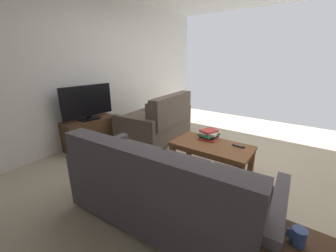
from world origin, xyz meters
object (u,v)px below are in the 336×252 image
at_px(tv_remote, 239,146).
at_px(tv_stand, 91,133).
at_px(coffee_mug, 298,236).
at_px(sofa_main, 165,190).
at_px(flat_tv, 87,102).
at_px(coffee_table, 212,149).
at_px(book_stack, 209,134).
at_px(loveseat_near, 158,122).

bearing_deg(tv_remote, tv_stand, 13.91).
bearing_deg(tv_remote, coffee_mug, 118.36).
xyz_separation_m(sofa_main, tv_remote, (-0.26, -1.31, 0.04)).
relative_size(tv_stand, flat_tv, 1.03).
height_order(coffee_table, book_stack, book_stack).
height_order(coffee_table, tv_stand, tv_stand).
relative_size(coffee_mug, tv_remote, 0.62).
height_order(coffee_mug, tv_remote, coffee_mug).
relative_size(flat_tv, coffee_mug, 8.91).
bearing_deg(coffee_mug, loveseat_near, -36.51).
distance_m(tv_stand, book_stack, 2.07).
xyz_separation_m(tv_stand, tv_remote, (-2.42, -0.60, 0.16)).
xyz_separation_m(loveseat_near, coffee_table, (-1.32, 0.48, -0.04)).
distance_m(sofa_main, book_stack, 1.38).
relative_size(coffee_table, flat_tv, 1.17).
xyz_separation_m(sofa_main, coffee_table, (0.06, -1.18, -0.04)).
bearing_deg(coffee_table, tv_stand, 12.55).
xyz_separation_m(loveseat_near, coffee_mug, (-2.42, 1.79, 0.20)).
distance_m(coffee_mug, book_stack, 1.96).
distance_m(sofa_main, tv_remote, 1.33).
bearing_deg(coffee_mug, tv_remote, -61.64).
height_order(tv_stand, book_stack, book_stack).
distance_m(coffee_mug, tv_remote, 1.66).
distance_m(coffee_table, tv_stand, 2.15).
xyz_separation_m(flat_tv, book_stack, (-1.95, -0.66, -0.36)).
bearing_deg(book_stack, loveseat_near, -13.64).
bearing_deg(loveseat_near, book_stack, 166.36).
bearing_deg(coffee_mug, flat_tv, -14.92).
relative_size(loveseat_near, tv_remote, 8.86).
bearing_deg(coffee_table, loveseat_near, -19.87).
height_order(sofa_main, tv_stand, sofa_main).
relative_size(tv_stand, coffee_mug, 9.14).
xyz_separation_m(coffee_mug, book_stack, (1.24, -1.51, -0.11)).
height_order(coffee_table, tv_remote, tv_remote).
relative_size(book_stack, tv_remote, 1.95).
bearing_deg(tv_stand, loveseat_near, -129.47).
bearing_deg(tv_remote, flat_tv, 13.91).
bearing_deg(tv_stand, book_stack, -161.46).
bearing_deg(tv_stand, tv_remote, -166.09).
relative_size(coffee_table, tv_stand, 1.14).
xyz_separation_m(sofa_main, flat_tv, (2.15, -0.71, 0.45)).
distance_m(flat_tv, tv_remote, 2.52).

